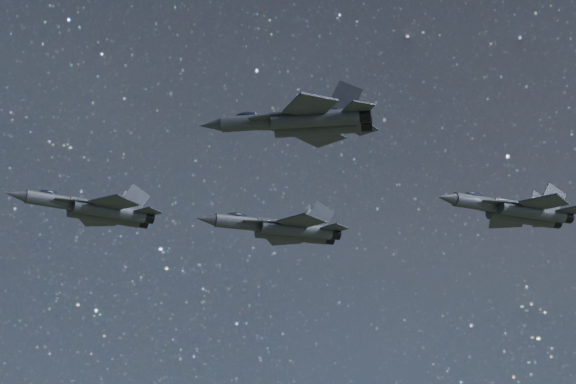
{
  "coord_description": "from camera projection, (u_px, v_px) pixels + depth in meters",
  "views": [
    {
      "loc": [
        -10.14,
        -84.73,
        112.65
      ],
      "look_at": [
        -4.01,
        -0.93,
        143.87
      ],
      "focal_mm": 55.0,
      "sensor_mm": 36.0,
      "label": 1
    }
  ],
  "objects": [
    {
      "name": "jet_slot",
      "position": [
        516.0,
        210.0,
        89.97
      ],
      "size": [
        16.2,
        10.86,
        4.1
      ],
      "rotation": [
        0.0,
        0.0,
        0.32
      ],
      "color": "#2D3139"
    },
    {
      "name": "jet_left",
      "position": [
        282.0,
        229.0,
        103.64
      ],
      "size": [
        18.14,
        12.36,
        4.56
      ],
      "rotation": [
        0.0,
        0.0,
        0.24
      ],
      "color": "#2D3139"
    },
    {
      "name": "jet_right",
      "position": [
        302.0,
        121.0,
        72.55
      ],
      "size": [
        15.2,
        10.4,
        3.82
      ],
      "rotation": [
        0.0,
        0.0,
        -0.22
      ],
      "color": "#2D3139"
    },
    {
      "name": "jet_lead",
      "position": [
        95.0,
        209.0,
        92.62
      ],
      "size": [
        15.85,
        10.4,
        4.08
      ],
      "rotation": [
        0.0,
        0.0,
        0.42
      ],
      "color": "#2D3139"
    }
  ]
}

